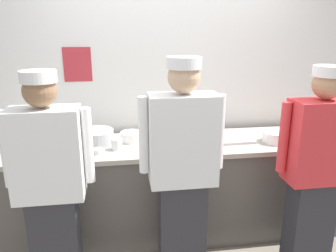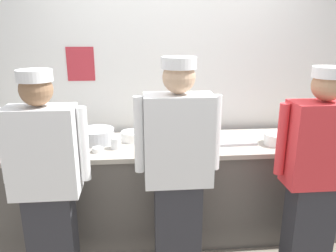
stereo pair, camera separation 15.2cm
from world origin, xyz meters
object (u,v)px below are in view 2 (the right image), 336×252
at_px(squeeze_bottle_primary, 155,133).
at_px(ramekin_orange_sauce, 97,150).
at_px(plate_stack_front, 132,136).
at_px(deli_cup, 116,143).
at_px(ramekin_green_sauce, 34,137).
at_px(chef_center, 178,169).
at_px(plate_stack_rear, 277,139).
at_px(squeeze_bottle_secondary, 302,125).
at_px(mixing_bowl_steel, 96,136).
at_px(squeeze_bottle_spare, 310,133).
at_px(chef_near_left, 47,181).
at_px(sheet_tray, 228,139).
at_px(chef_far_right, 315,172).

relative_size(squeeze_bottle_primary, ramekin_orange_sauce, 2.42).
distance_m(plate_stack_front, deli_cup, 0.24).
relative_size(squeeze_bottle_primary, ramekin_green_sauce, 1.93).
height_order(chef_center, ramekin_orange_sauce, chef_center).
relative_size(plate_stack_rear, deli_cup, 2.46).
xyz_separation_m(chef_center, squeeze_bottle_secondary, (1.28, 0.73, 0.08)).
xyz_separation_m(mixing_bowl_steel, squeeze_bottle_spare, (1.88, -0.20, 0.03)).
xyz_separation_m(chef_near_left, squeeze_bottle_secondary, (2.19, 0.75, 0.12)).
bearing_deg(mixing_bowl_steel, chef_near_left, -110.63).
distance_m(chef_center, squeeze_bottle_spare, 1.32).
bearing_deg(ramekin_green_sauce, deli_cup, -21.37).
relative_size(squeeze_bottle_primary, deli_cup, 2.22).
distance_m(plate_stack_rear, sheet_tray, 0.42).
bearing_deg(plate_stack_front, chef_center, -64.38).
bearing_deg(chef_center, squeeze_bottle_secondary, 29.63).
bearing_deg(ramekin_orange_sauce, chef_center, -34.60).
relative_size(chef_near_left, plate_stack_rear, 6.99).
bearing_deg(squeeze_bottle_spare, deli_cup, 179.21).
relative_size(chef_far_right, squeeze_bottle_primary, 7.77).
bearing_deg(chef_near_left, plate_stack_rear, 15.29).
bearing_deg(sheet_tray, chef_far_right, -54.94).
distance_m(mixing_bowl_steel, sheet_tray, 1.19).
distance_m(squeeze_bottle_primary, squeeze_bottle_spare, 1.36).
bearing_deg(plate_stack_rear, squeeze_bottle_secondary, 35.50).
bearing_deg(chef_near_left, sheet_tray, 23.62).
bearing_deg(squeeze_bottle_spare, squeeze_bottle_primary, 175.24).
xyz_separation_m(chef_near_left, squeeze_bottle_spare, (2.14, 0.49, 0.13)).
bearing_deg(deli_cup, squeeze_bottle_secondary, 7.53).
bearing_deg(ramekin_orange_sauce, squeeze_bottle_primary, 18.16).
relative_size(chef_far_right, ramekin_orange_sauce, 18.82).
distance_m(chef_center, squeeze_bottle_primary, 0.61).
bearing_deg(plate_stack_front, ramekin_orange_sauce, -136.26).
distance_m(mixing_bowl_steel, squeeze_bottle_spare, 1.89).
bearing_deg(chef_far_right, squeeze_bottle_secondary, 70.59).
height_order(sheet_tray, ramekin_green_sauce, ramekin_green_sauce).
distance_m(chef_far_right, deli_cup, 1.57).
bearing_deg(chef_far_right, sheet_tray, 125.06).
bearing_deg(plate_stack_rear, deli_cup, 179.49).
bearing_deg(squeeze_bottle_spare, ramekin_green_sauce, 172.52).
distance_m(sheet_tray, squeeze_bottle_spare, 0.71).
height_order(squeeze_bottle_spare, ramekin_green_sauce, squeeze_bottle_spare).
xyz_separation_m(chef_far_right, squeeze_bottle_spare, (0.23, 0.53, 0.13)).
distance_m(plate_stack_front, ramekin_green_sauce, 0.90).
height_order(squeeze_bottle_spare, deli_cup, squeeze_bottle_spare).
relative_size(squeeze_bottle_primary, squeeze_bottle_secondary, 1.11).
relative_size(ramekin_orange_sauce, deli_cup, 0.92).
relative_size(mixing_bowl_steel, squeeze_bottle_spare, 1.58).
bearing_deg(squeeze_bottle_primary, chef_far_right, -29.54).
xyz_separation_m(sheet_tray, ramekin_green_sauce, (-1.76, 0.18, 0.01)).
height_order(sheet_tray, deli_cup, deli_cup).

